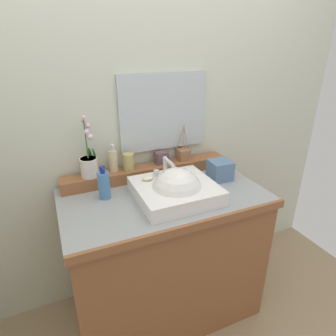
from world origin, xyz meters
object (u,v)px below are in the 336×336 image
(lotion_bottle, at_px, (104,185))
(sink_basin, at_px, (176,192))
(tumbler_cup, at_px, (129,162))
(trinket_box, at_px, (161,158))
(tissue_box, at_px, (220,170))
(potted_plant, at_px, (89,163))
(soap_bar, at_px, (148,178))
(soap_dispenser, at_px, (113,160))
(reed_diffuser, at_px, (183,154))

(lotion_bottle, bearing_deg, sink_basin, -24.11)
(tumbler_cup, distance_m, trinket_box, 0.22)
(tissue_box, bearing_deg, lotion_bottle, 176.11)
(sink_basin, bearing_deg, lotion_bottle, 155.89)
(sink_basin, distance_m, potted_plant, 0.52)
(trinket_box, bearing_deg, soap_bar, -134.47)
(sink_basin, bearing_deg, soap_dispenser, 127.74)
(lotion_bottle, bearing_deg, soap_bar, -9.01)
(potted_plant, xyz_separation_m, tumbler_cup, (0.23, -0.01, -0.03))
(tissue_box, bearing_deg, potted_plant, 164.64)
(soap_bar, relative_size, soap_dispenser, 0.42)
(soap_dispenser, bearing_deg, sink_basin, -52.26)
(tumbler_cup, height_order, lotion_bottle, lotion_bottle)
(soap_dispenser, bearing_deg, trinket_box, -0.36)
(tumbler_cup, xyz_separation_m, trinket_box, (0.22, 0.02, -0.01))
(trinket_box, xyz_separation_m, tissue_box, (0.30, -0.22, -0.05))
(potted_plant, height_order, lotion_bottle, potted_plant)
(soap_dispenser, distance_m, reed_diffuser, 0.47)
(reed_diffuser, xyz_separation_m, tissue_box, (0.14, -0.22, -0.05))
(potted_plant, relative_size, reed_diffuser, 1.51)
(sink_basin, distance_m, reed_diffuser, 0.40)
(soap_dispenser, height_order, tissue_box, soap_dispenser)
(trinket_box, distance_m, lotion_bottle, 0.44)
(soap_dispenser, xyz_separation_m, trinket_box, (0.31, -0.00, -0.03))
(trinket_box, height_order, tissue_box, trinket_box)
(potted_plant, height_order, trinket_box, potted_plant)
(soap_dispenser, height_order, reed_diffuser, reed_diffuser)
(potted_plant, xyz_separation_m, reed_diffuser, (0.61, 0.01, -0.04))
(soap_dispenser, distance_m, lotion_bottle, 0.21)
(soap_dispenser, distance_m, tissue_box, 0.65)
(soap_dispenser, relative_size, tumbler_cup, 1.61)
(lotion_bottle, bearing_deg, trinket_box, 22.90)
(soap_bar, xyz_separation_m, soap_dispenser, (-0.14, 0.21, 0.05))
(soap_dispenser, relative_size, reed_diffuser, 0.70)
(tumbler_cup, bearing_deg, reed_diffuser, 3.41)
(potted_plant, distance_m, tissue_box, 0.79)
(reed_diffuser, relative_size, trinket_box, 3.01)
(sink_basin, distance_m, soap_bar, 0.18)
(soap_bar, relative_size, lotion_bottle, 0.37)
(sink_basin, xyz_separation_m, potted_plant, (-0.40, 0.32, 0.11))
(trinket_box, bearing_deg, potted_plant, 175.75)
(sink_basin, relative_size, lotion_bottle, 2.27)
(potted_plant, bearing_deg, trinket_box, 1.59)
(soap_bar, relative_size, tissue_box, 0.54)
(lotion_bottle, bearing_deg, soap_dispenser, 60.30)
(tumbler_cup, relative_size, trinket_box, 1.31)
(sink_basin, height_order, potted_plant, potted_plant)
(sink_basin, bearing_deg, reed_diffuser, 57.88)
(tumbler_cup, height_order, tissue_box, tumbler_cup)
(soap_dispenser, height_order, trinket_box, soap_dispenser)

